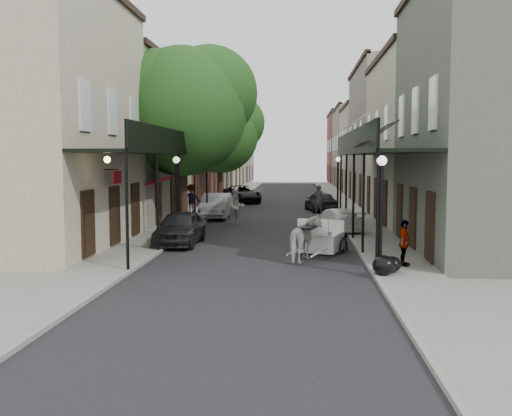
% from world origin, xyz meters
% --- Properties ---
extents(ground, '(140.00, 140.00, 0.00)m').
position_xyz_m(ground, '(0.00, 0.00, 0.00)').
color(ground, gray).
rests_on(ground, ground).
extents(road, '(8.00, 90.00, 0.01)m').
position_xyz_m(road, '(0.00, 20.00, 0.01)').
color(road, black).
rests_on(road, ground).
extents(sidewalk_left, '(2.20, 90.00, 0.12)m').
position_xyz_m(sidewalk_left, '(-5.00, 20.00, 0.06)').
color(sidewalk_left, gray).
rests_on(sidewalk_left, ground).
extents(sidewalk_right, '(2.20, 90.00, 0.12)m').
position_xyz_m(sidewalk_right, '(5.00, 20.00, 0.06)').
color(sidewalk_right, gray).
rests_on(sidewalk_right, ground).
extents(building_row_left, '(5.00, 80.00, 10.50)m').
position_xyz_m(building_row_left, '(-8.60, 30.00, 5.25)').
color(building_row_left, beige).
rests_on(building_row_left, ground).
extents(building_row_right, '(5.00, 80.00, 10.50)m').
position_xyz_m(building_row_right, '(8.60, 30.00, 5.25)').
color(building_row_right, gray).
rests_on(building_row_right, ground).
extents(gallery_left, '(2.20, 18.05, 4.88)m').
position_xyz_m(gallery_left, '(-4.79, 6.98, 4.05)').
color(gallery_left, black).
rests_on(gallery_left, sidewalk_left).
extents(gallery_right, '(2.20, 18.05, 4.88)m').
position_xyz_m(gallery_right, '(4.79, 6.98, 4.05)').
color(gallery_right, black).
rests_on(gallery_right, sidewalk_right).
extents(tree_near, '(7.31, 6.80, 9.63)m').
position_xyz_m(tree_near, '(-4.20, 10.18, 6.49)').
color(tree_near, '#382619').
rests_on(tree_near, sidewalk_left).
extents(tree_far, '(6.45, 6.00, 8.61)m').
position_xyz_m(tree_far, '(-4.25, 24.18, 5.84)').
color(tree_far, '#382619').
rests_on(tree_far, sidewalk_left).
extents(lamppost_right_near, '(0.32, 0.32, 3.71)m').
position_xyz_m(lamppost_right_near, '(4.10, -2.00, 2.05)').
color(lamppost_right_near, black).
rests_on(lamppost_right_near, sidewalk_right).
extents(lamppost_left, '(0.32, 0.32, 3.71)m').
position_xyz_m(lamppost_left, '(-4.10, 6.00, 2.05)').
color(lamppost_left, black).
rests_on(lamppost_left, sidewalk_left).
extents(lamppost_right_far, '(0.32, 0.32, 3.71)m').
position_xyz_m(lamppost_right_far, '(4.10, 18.00, 2.05)').
color(lamppost_right_far, black).
rests_on(lamppost_right_far, sidewalk_right).
extents(horse, '(1.44, 2.11, 1.63)m').
position_xyz_m(horse, '(1.80, 0.62, 0.82)').
color(horse, silver).
rests_on(horse, ground).
extents(carriage, '(2.16, 2.71, 2.73)m').
position_xyz_m(carriage, '(2.59, 3.04, 1.06)').
color(carriage, black).
rests_on(carriage, ground).
extents(pedestrian_walking, '(1.19, 1.08, 2.01)m').
position_xyz_m(pedestrian_walking, '(-2.00, 11.99, 1.00)').
color(pedestrian_walking, '#B2B2A8').
rests_on(pedestrian_walking, ground).
extents(pedestrian_sidewalk_left, '(1.27, 0.76, 1.92)m').
position_xyz_m(pedestrian_sidewalk_left, '(-5.51, 16.99, 1.08)').
color(pedestrian_sidewalk_left, gray).
rests_on(pedestrian_sidewalk_left, sidewalk_left).
extents(pedestrian_sidewalk_right, '(0.66, 0.99, 1.56)m').
position_xyz_m(pedestrian_sidewalk_right, '(5.09, -0.65, 0.90)').
color(pedestrian_sidewalk_right, gray).
rests_on(pedestrian_sidewalk_right, sidewalk_right).
extents(car_left_near, '(1.79, 4.36, 1.48)m').
position_xyz_m(car_left_near, '(-3.60, 4.28, 0.74)').
color(car_left_near, black).
rests_on(car_left_near, ground).
extents(car_left_mid, '(1.70, 4.72, 1.55)m').
position_xyz_m(car_left_mid, '(-3.60, 15.24, 0.77)').
color(car_left_mid, gray).
rests_on(car_left_mid, ground).
extents(car_left_far, '(4.08, 5.82, 1.47)m').
position_xyz_m(car_left_far, '(-3.29, 27.74, 0.74)').
color(car_left_far, black).
rests_on(car_left_far, ground).
extents(car_right_near, '(2.98, 4.54, 1.22)m').
position_xyz_m(car_right_near, '(3.42, 9.00, 0.61)').
color(car_right_near, white).
rests_on(car_right_near, ground).
extents(car_right_far, '(2.43, 4.43, 1.43)m').
position_xyz_m(car_right_far, '(3.06, 20.32, 0.71)').
color(car_right_far, black).
rests_on(car_right_far, ground).
extents(trash_bags, '(0.98, 1.13, 0.62)m').
position_xyz_m(trash_bags, '(4.32, -2.03, 0.41)').
color(trash_bags, black).
rests_on(trash_bags, sidewalk_right).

